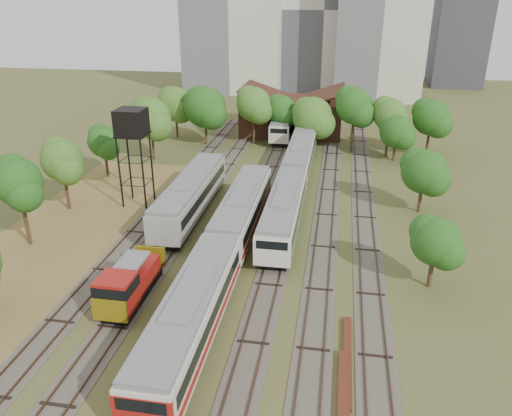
% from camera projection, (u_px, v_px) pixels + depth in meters
% --- Properties ---
extents(ground, '(240.00, 240.00, 0.00)m').
position_uv_depth(ground, '(213.00, 373.00, 30.78)').
color(ground, '#475123').
rests_on(ground, ground).
extents(dry_grass_patch, '(14.00, 60.00, 0.04)m').
position_uv_depth(dry_grass_patch, '(23.00, 279.00, 40.76)').
color(dry_grass_patch, brown).
rests_on(dry_grass_patch, ground).
extents(tracks, '(24.60, 80.00, 0.19)m').
position_uv_depth(tracks, '(264.00, 210.00, 53.47)').
color(tracks, '#4C473D').
rests_on(tracks, ground).
extents(railcar_red_set, '(3.22, 34.58, 3.98)m').
position_uv_depth(railcar_red_set, '(222.00, 254.00, 40.38)').
color(railcar_red_set, black).
rests_on(railcar_red_set, ground).
extents(railcar_green_set, '(3.12, 52.08, 3.87)m').
position_uv_depth(railcar_green_set, '(300.00, 157.00, 63.95)').
color(railcar_green_set, black).
rests_on(railcar_green_set, ground).
extents(railcar_rear, '(3.04, 16.08, 3.76)m').
position_uv_depth(railcar_rear, '(285.00, 123.00, 80.86)').
color(railcar_rear, black).
rests_on(railcar_rear, ground).
extents(shunter_locomotive, '(2.55, 8.10, 3.34)m').
position_uv_depth(shunter_locomotive, '(128.00, 285.00, 36.99)').
color(shunter_locomotive, black).
rests_on(shunter_locomotive, ground).
extents(old_grey_coach, '(3.25, 18.00, 4.03)m').
position_uv_depth(old_grey_coach, '(191.00, 195.00, 51.73)').
color(old_grey_coach, black).
rests_on(old_grey_coach, ground).
extents(water_tower, '(3.04, 3.04, 10.54)m').
position_uv_depth(water_tower, '(132.00, 125.00, 51.82)').
color(water_tower, black).
rests_on(water_tower, ground).
extents(rail_pile_near, '(0.69, 10.34, 0.34)m').
position_uv_depth(rail_pile_near, '(343.00, 413.00, 27.58)').
color(rail_pile_near, '#5D2A1A').
rests_on(rail_pile_near, ground).
extents(rail_pile_far, '(0.54, 8.65, 0.28)m').
position_uv_depth(rail_pile_far, '(347.00, 359.00, 31.74)').
color(rail_pile_far, '#5D2A1A').
rests_on(rail_pile_far, ground).
extents(maintenance_shed, '(16.45, 11.55, 7.58)m').
position_uv_depth(maintenance_shed, '(292.00, 115.00, 82.18)').
color(maintenance_shed, '#3A1A15').
rests_on(maintenance_shed, ground).
extents(tree_band_left, '(7.90, 53.12, 8.61)m').
position_uv_depth(tree_band_left, '(71.00, 169.00, 50.07)').
color(tree_band_left, '#382616').
rests_on(tree_band_left, ground).
extents(tree_band_far, '(43.25, 9.29, 9.32)m').
position_uv_depth(tree_band_far, '(285.00, 110.00, 73.09)').
color(tree_band_far, '#382616').
rests_on(tree_band_far, ground).
extents(tree_band_right, '(5.81, 36.99, 6.89)m').
position_uv_depth(tree_band_right, '(413.00, 164.00, 54.66)').
color(tree_band_right, '#382616').
rests_on(tree_band_right, ground).
extents(tower_centre, '(20.00, 18.00, 36.00)m').
position_uv_depth(tower_centre, '(326.00, 9.00, 113.69)').
color(tower_centre, beige).
rests_on(tower_centre, ground).
extents(tower_far_right, '(12.00, 12.00, 28.00)m').
position_uv_depth(tower_far_right, '(461.00, 26.00, 119.43)').
color(tower_far_right, '#3C3D44').
rests_on(tower_far_right, ground).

